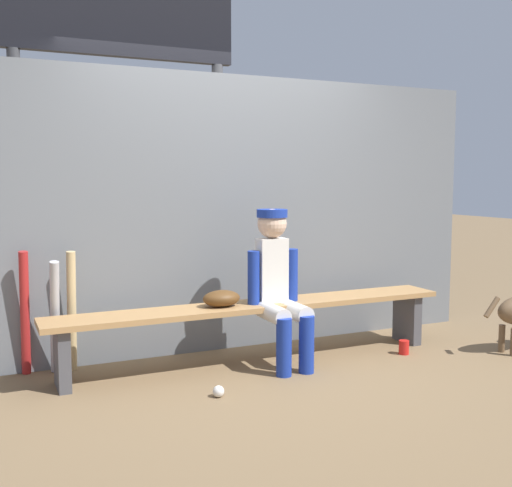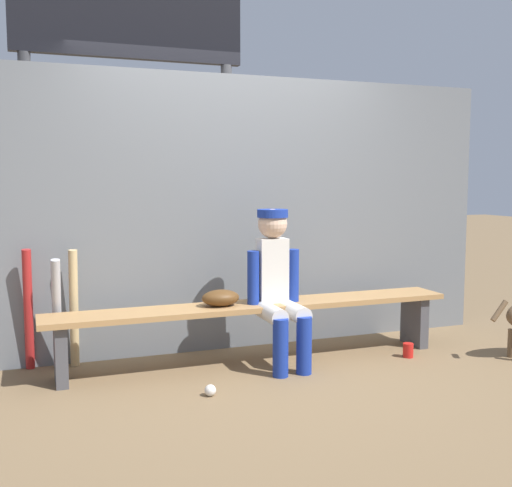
{
  "view_description": "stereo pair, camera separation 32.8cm",
  "coord_description": "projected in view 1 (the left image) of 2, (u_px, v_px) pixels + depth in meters",
  "views": [
    {
      "loc": [
        -1.88,
        -4.13,
        1.38
      ],
      "look_at": [
        0.0,
        0.0,
        0.9
      ],
      "focal_mm": 43.37,
      "sensor_mm": 36.0,
      "label": 1
    },
    {
      "loc": [
        -1.58,
        -4.26,
        1.38
      ],
      "look_at": [
        0.0,
        0.0,
        0.9
      ],
      "focal_mm": 43.37,
      "sensor_mm": 36.0,
      "label": 2
    }
  ],
  "objects": [
    {
      "name": "dugout_bench",
      "position": [
        256.0,
        315.0,
        4.62
      ],
      "size": [
        3.11,
        0.36,
        0.45
      ],
      "color": "#AD7F4C",
      "rests_on": "ground_plane"
    },
    {
      "name": "baseball_glove",
      "position": [
        221.0,
        298.0,
        4.5
      ],
      "size": [
        0.28,
        0.2,
        0.12
      ],
      "primitive_type": "ellipsoid",
      "color": "#593819",
      "rests_on": "dugout_bench"
    },
    {
      "name": "player_seated",
      "position": [
        278.0,
        281.0,
        4.55
      ],
      "size": [
        0.41,
        0.55,
        1.15
      ],
      "color": "silver",
      "rests_on": "ground_plane"
    },
    {
      "name": "cup_on_bench",
      "position": [
        257.0,
        294.0,
        4.68
      ],
      "size": [
        0.08,
        0.08,
        0.11
      ],
      "primitive_type": "cylinder",
      "color": "silver",
      "rests_on": "dugout_bench"
    },
    {
      "name": "baseball",
      "position": [
        218.0,
        391.0,
        3.91
      ],
      "size": [
        0.07,
        0.07,
        0.07
      ],
      "primitive_type": "sphere",
      "color": "white",
      "rests_on": "ground_plane"
    },
    {
      "name": "bat_aluminum_silver",
      "position": [
        55.0,
        318.0,
        4.31
      ],
      "size": [
        0.07,
        0.26,
        0.83
      ],
      "primitive_type": "cylinder",
      "rotation": [
        0.23,
        0.0,
        -0.02
      ],
      "color": "#B7B7BC",
      "rests_on": "ground_plane"
    },
    {
      "name": "bat_wood_natural",
      "position": [
        72.0,
        311.0,
        4.4
      ],
      "size": [
        0.07,
        0.14,
        0.87
      ],
      "primitive_type": "cylinder",
      "rotation": [
        0.08,
        0.0,
        0.04
      ],
      "color": "tan",
      "rests_on": "ground_plane"
    },
    {
      "name": "scoreboard",
      "position": [
        128.0,
        41.0,
        5.15
      ],
      "size": [
        2.21,
        0.27,
        3.6
      ],
      "color": "#3F3F42",
      "rests_on": "ground_plane"
    },
    {
      "name": "ground_plane",
      "position": [
        256.0,
        362.0,
        4.66
      ],
      "size": [
        30.0,
        30.0,
        0.0
      ],
      "primitive_type": "plane",
      "color": "brown"
    },
    {
      "name": "cup_on_ground",
      "position": [
        404.0,
        347.0,
        4.87
      ],
      "size": [
        0.08,
        0.08,
        0.11
      ],
      "primitive_type": "cylinder",
      "color": "red",
      "rests_on": "ground_plane"
    },
    {
      "name": "bat_aluminum_red",
      "position": [
        25.0,
        313.0,
        4.3
      ],
      "size": [
        0.07,
        0.16,
        0.89
      ],
      "primitive_type": "cylinder",
      "rotation": [
        0.11,
        0.0,
        0.02
      ],
      "color": "#B22323",
      "rests_on": "ground_plane"
    },
    {
      "name": "chainlink_fence",
      "position": [
        232.0,
        214.0,
        4.96
      ],
      "size": [
        4.52,
        0.03,
        2.2
      ],
      "primitive_type": "cube",
      "color": "slate",
      "rests_on": "ground_plane"
    }
  ]
}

